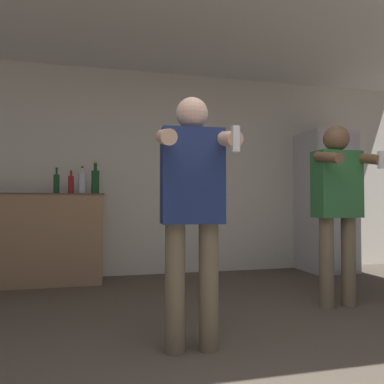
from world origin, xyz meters
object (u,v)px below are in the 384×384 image
object	(u,v)px
refrigerator	(326,202)
bottle_red_label	(71,184)
bottle_tall_gin	(57,183)
bottle_brown_liquor	(95,181)
bottle_dark_rum	(82,183)
person_man_side	(338,198)
person_woman_foreground	(192,199)

from	to	relation	value
refrigerator	bottle_red_label	bearing A→B (deg)	-179.60
bottle_tall_gin	bottle_brown_liquor	size ratio (longest dim) A/B	0.78
bottle_tall_gin	bottle_dark_rum	distance (m)	0.27
bottle_tall_gin	bottle_dark_rum	xyz separation A→B (m)	(0.27, 0.00, 0.01)
person_man_side	bottle_dark_rum	bearing A→B (deg)	145.36
refrigerator	person_woman_foreground	distance (m)	3.20
bottle_brown_liquor	refrigerator	bearing A→B (deg)	0.44
bottle_brown_liquor	person_woman_foreground	size ratio (longest dim) A/B	0.24
person_woman_foreground	refrigerator	bearing A→B (deg)	42.73
refrigerator	bottle_red_label	size ratio (longest dim) A/B	6.94
person_woman_foreground	person_man_side	distance (m)	1.58
bottle_red_label	bottle_tall_gin	distance (m)	0.15
bottle_red_label	person_woman_foreground	distance (m)	2.32
bottle_dark_rum	person_woman_foreground	distance (m)	2.28
bottle_red_label	person_woman_foreground	world-z (taller)	person_woman_foreground
bottle_red_label	bottle_tall_gin	xyz separation A→B (m)	(-0.15, 0.00, 0.01)
bottle_red_label	person_man_side	distance (m)	2.77
bottle_brown_liquor	person_woman_foreground	distance (m)	2.24
refrigerator	bottle_brown_liquor	xyz separation A→B (m)	(-2.95, -0.02, 0.24)
refrigerator	person_man_side	xyz separation A→B (m)	(-0.90, -1.54, 0.03)
bottle_dark_rum	bottle_brown_liquor	world-z (taller)	bottle_brown_liquor
bottle_brown_liquor	person_man_side	distance (m)	2.55
bottle_dark_rum	person_woman_foreground	world-z (taller)	person_woman_foreground
bottle_red_label	bottle_tall_gin	bearing A→B (deg)	180.00
refrigerator	bottle_brown_liquor	bearing A→B (deg)	-179.56
bottle_red_label	bottle_brown_liquor	bearing A→B (deg)	-0.00
person_woman_foreground	person_man_side	world-z (taller)	person_man_side
refrigerator	person_man_side	distance (m)	1.78
refrigerator	bottle_red_label	world-z (taller)	refrigerator
bottle_tall_gin	person_man_side	world-z (taller)	person_man_side
bottle_brown_liquor	person_man_side	size ratio (longest dim) A/B	0.24
bottle_dark_rum	bottle_brown_liquor	size ratio (longest dim) A/B	0.84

